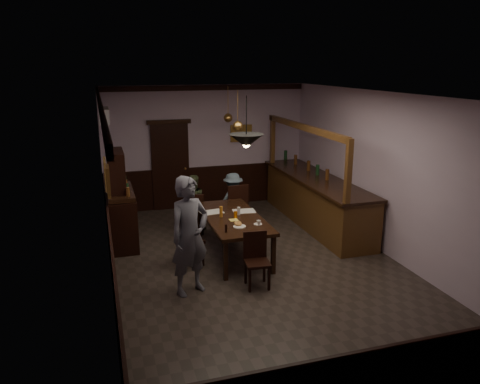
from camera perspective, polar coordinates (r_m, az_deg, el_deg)
name	(u,v)px	position (r m, az deg, el deg)	size (l,w,h in m)	color
room	(260,186)	(7.84, 2.41, 0.73)	(5.01, 8.01, 3.01)	#2D2621
dining_table	(233,220)	(8.68, -0.88, -3.40)	(1.00, 2.20, 0.75)	black
chair_far_left	(195,212)	(9.82, -5.56, -2.42)	(0.46, 0.46, 0.89)	black
chair_far_right	(237,205)	(10.00, -0.41, -1.59)	(0.45, 0.45, 1.02)	black
chair_near	(256,257)	(7.58, 2.00, -7.92)	(0.42, 0.42, 0.89)	black
chair_side	(186,237)	(8.34, -6.63, -5.41)	(0.48, 0.48, 0.97)	black
person_standing	(190,236)	(7.23, -6.16, -5.34)	(0.68, 0.45, 1.87)	#585965
person_seated_left	(193,203)	(10.04, -5.80, -1.30)	(0.59, 0.46, 1.22)	#434F2F
person_seated_right	(233,200)	(10.25, -0.86, -0.94)	(0.77, 0.44, 1.20)	slate
newspaper_left	(212,212)	(8.91, -3.47, -2.46)	(0.42, 0.30, 0.01)	silver
newspaper_right	(244,211)	(8.95, 0.49, -2.35)	(0.42, 0.30, 0.01)	silver
napkin	(234,220)	(8.47, -0.77, -3.42)	(0.15, 0.15, 0.00)	#E7D055
saucer	(258,224)	(8.25, 2.20, -3.93)	(0.15, 0.15, 0.01)	white
coffee_cup	(259,223)	(8.19, 2.28, -3.74)	(0.08, 0.08, 0.07)	white
pastry_plate	(239,226)	(8.12, -0.06, -4.22)	(0.22, 0.22, 0.01)	white
pastry_ring_a	(238,224)	(8.16, -0.22, -3.92)	(0.13, 0.13, 0.04)	#C68C47
pastry_ring_b	(238,223)	(8.21, -0.28, -3.79)	(0.13, 0.13, 0.04)	#C68C47
soda_can	(236,215)	(8.57, -0.54, -2.78)	(0.07, 0.07, 0.12)	orange
beer_glass	(221,212)	(8.62, -2.32, -2.40)	(0.06, 0.06, 0.20)	#BF721E
water_glass	(239,211)	(8.73, -0.17, -2.32)	(0.06, 0.06, 0.15)	silver
pepper_mill	(226,228)	(7.85, -1.71, -4.44)	(0.04, 0.04, 0.14)	black
sideboard	(121,207)	(9.48, -14.34, -1.82)	(0.51, 1.42, 1.88)	black
bar_counter	(316,199)	(10.52, 9.20, -0.86)	(0.93, 4.00, 2.25)	#492C13
door_back	(171,167)	(11.48, -8.47, 3.02)	(0.90, 0.06, 2.10)	black
ac_unit	(104,116)	(10.10, -16.26, 8.94)	(0.20, 0.85, 0.30)	white
picture_left_small	(108,181)	(5.71, -15.78, 1.28)	(0.04, 0.28, 0.36)	olive
picture_left_large	(105,174)	(8.15, -16.08, 2.15)	(0.04, 0.62, 0.48)	olive
picture_back	(241,133)	(11.75, 0.15, 7.19)	(0.55, 0.04, 0.42)	olive
pendant_iron	(246,141)	(7.55, 0.77, 6.25)	(0.56, 0.56, 0.83)	black
pendant_brass_mid	(238,126)	(9.22, -0.28, 8.02)	(0.20, 0.20, 0.81)	#BF8C3F
pendant_brass_far	(228,118)	(10.62, -1.46, 9.00)	(0.20, 0.20, 0.81)	#BF8C3F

